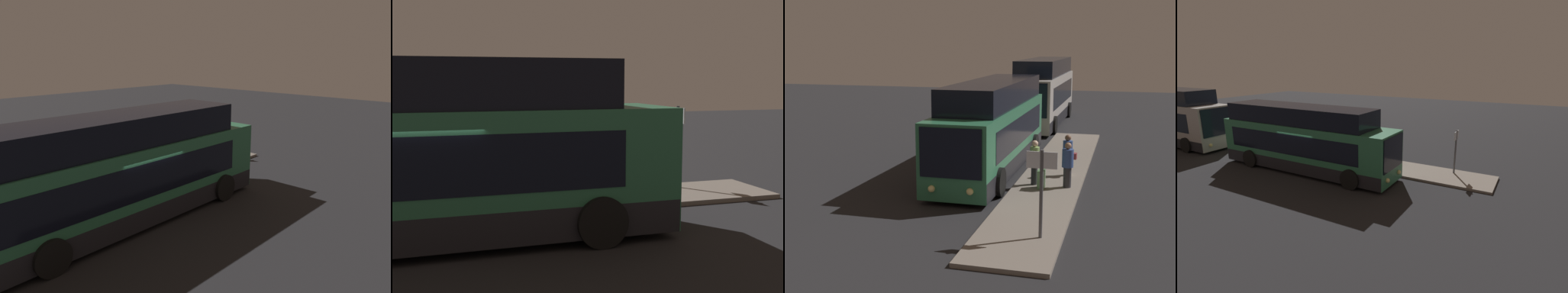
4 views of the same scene
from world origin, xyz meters
The scene contains 8 objects.
ground centered at (0.00, 0.00, 0.00)m, with size 80.00×80.00×0.00m, color #232326.
platform centered at (0.00, 2.84, 0.06)m, with size 20.00×2.49×0.13m.
bus_lead centered at (-0.35, 0.10, 1.71)m, with size 11.36×2.75×3.84m.
passenger_boarding centered at (2.03, 2.33, 1.06)m, with size 0.46×0.46×1.71m.
passenger_waiting centered at (0.25, 3.39, 1.02)m, with size 0.40×0.57×1.67m.
passenger_with_bags centered at (2.11, 3.59, 1.03)m, with size 0.60×0.60×1.70m.
suitcase centered at (2.49, 2.67, 0.47)m, with size 0.47×0.25×0.93m.
sign_post centered at (7.64, 3.48, 1.75)m, with size 0.10×0.85×2.49m.
Camera 2 is at (-0.06, -11.28, 3.44)m, focal length 50.00 mm.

